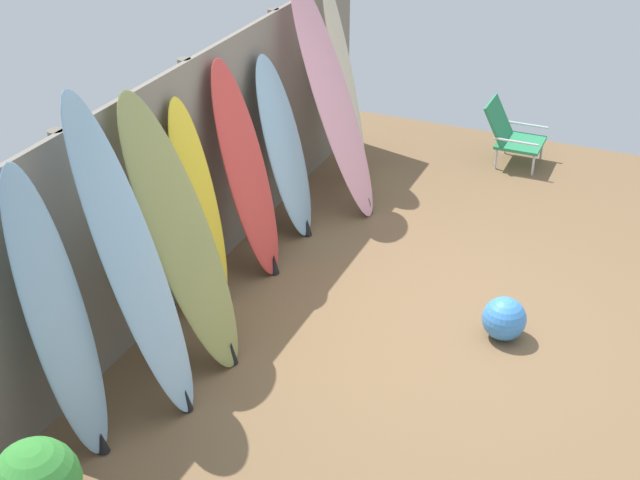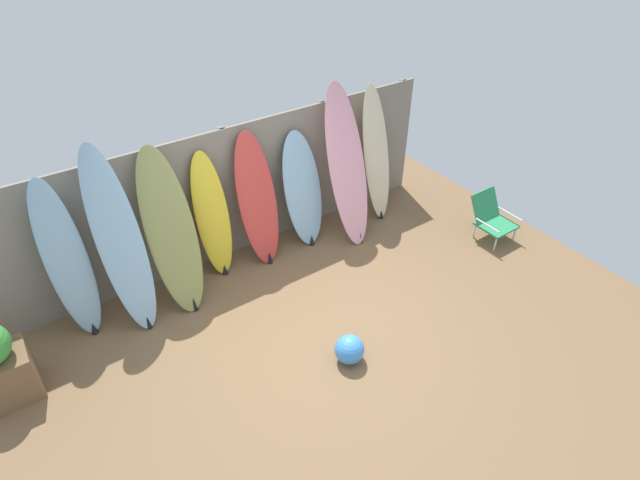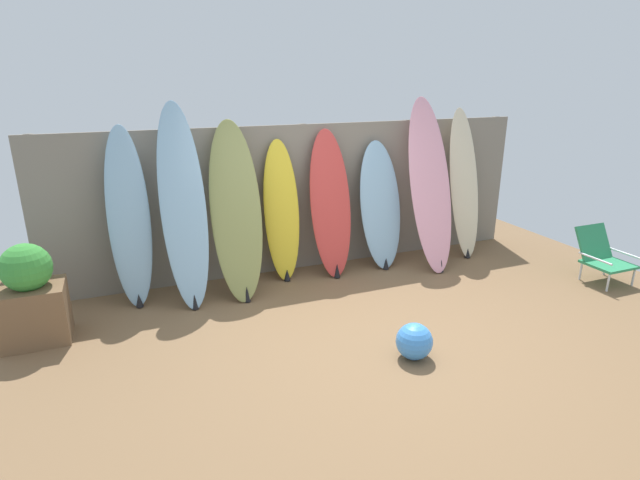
{
  "view_description": "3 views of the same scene",
  "coord_description": "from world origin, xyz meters",
  "views": [
    {
      "loc": [
        -5.26,
        -1.33,
        3.83
      ],
      "look_at": [
        -0.33,
        0.83,
        0.75
      ],
      "focal_mm": 50.0,
      "sensor_mm": 36.0,
      "label": 1
    },
    {
      "loc": [
        -2.15,
        -3.15,
        4.3
      ],
      "look_at": [
        0.33,
        0.45,
        0.98
      ],
      "focal_mm": 28.0,
      "sensor_mm": 36.0,
      "label": 2
    },
    {
      "loc": [
        -2.08,
        -3.66,
        2.35
      ],
      "look_at": [
        -0.29,
        0.77,
        0.77
      ],
      "focal_mm": 28.0,
      "sensor_mm": 36.0,
      "label": 3
    }
  ],
  "objects": [
    {
      "name": "surfboard_skyblue_5",
      "position": [
        0.91,
        1.7,
        0.79
      ],
      "size": [
        0.56,
        0.49,
        1.59
      ],
      "color": "#8CB7D6",
      "rests_on": "ground"
    },
    {
      "name": "surfboard_cream_7",
      "position": [
        2.14,
        1.65,
        0.97
      ],
      "size": [
        0.51,
        0.52,
        1.96
      ],
      "color": "beige",
      "rests_on": "ground"
    },
    {
      "name": "fence_back",
      "position": [
        -0.0,
        2.01,
        0.9
      ],
      "size": [
        6.08,
        0.11,
        1.8
      ],
      "color": "gray",
      "rests_on": "ground"
    },
    {
      "name": "ground",
      "position": [
        0.0,
        0.0,
        0.0
      ],
      "size": [
        7.68,
        7.68,
        0.0
      ],
      "primitive_type": "plane",
      "color": "brown"
    },
    {
      "name": "beach_ball",
      "position": [
        0.11,
        -0.43,
        0.16
      ],
      "size": [
        0.32,
        0.32,
        0.32
      ],
      "primitive_type": "sphere",
      "color": "#3F8CE5",
      "rests_on": "ground"
    },
    {
      "name": "surfboard_red_4",
      "position": [
        0.22,
        1.69,
        0.87
      ],
      "size": [
        0.53,
        0.54,
        1.76
      ],
      "color": "#D13D38",
      "rests_on": "ground"
    },
    {
      "name": "beach_chair",
      "position": [
        3.13,
        0.25,
        0.32
      ],
      "size": [
        0.5,
        0.58,
        0.63
      ],
      "rotation": [
        0.0,
        0.0,
        -0.18
      ],
      "color": "silver",
      "rests_on": "ground"
    },
    {
      "name": "surfboard_olive_2",
      "position": [
        -0.96,
        1.55,
        0.94
      ],
      "size": [
        0.62,
        0.82,
        1.91
      ],
      "color": "olive",
      "rests_on": "ground"
    },
    {
      "name": "surfboard_skyblue_0",
      "position": [
        -2.05,
        1.69,
        0.93
      ],
      "size": [
        0.45,
        0.44,
        1.89
      ],
      "color": "#8CB7D6",
      "rests_on": "ground"
    },
    {
      "name": "surfboard_pink_6",
      "position": [
        1.5,
        1.5,
        1.04
      ],
      "size": [
        0.63,
        0.9,
        2.11
      ],
      "color": "pink",
      "rests_on": "ground"
    },
    {
      "name": "surfboard_yellow_3",
      "position": [
        -0.37,
        1.77,
        0.82
      ],
      "size": [
        0.44,
        0.39,
        1.66
      ],
      "color": "yellow",
      "rests_on": "ground"
    },
    {
      "name": "surfboard_skyblue_1",
      "position": [
        -1.51,
        1.54,
        1.04
      ],
      "size": [
        0.48,
        0.7,
        2.11
      ],
      "color": "#8CB7D6",
      "rests_on": "ground"
    }
  ]
}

